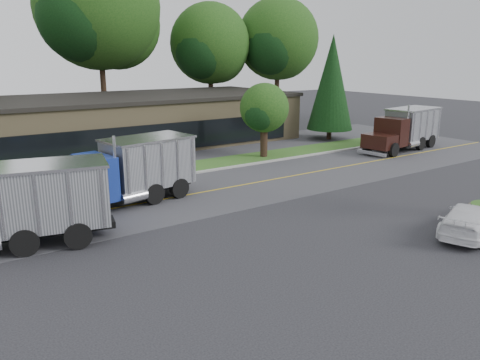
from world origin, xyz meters
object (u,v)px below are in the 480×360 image
Objects in this scene: dump_truck_red at (3,206)px; dump_truck_blue at (131,169)px; rally_car at (469,220)px; dump_truck_maroon at (405,128)px.

dump_truck_red and dump_truck_blue have the same top height.
rally_car is (16.90, -9.67, -1.13)m from dump_truck_red.
dump_truck_blue is (6.59, 3.09, -0.01)m from dump_truck_red.
dump_truck_blue is 16.44m from rally_car.
dump_truck_blue is 1.74× the size of rally_car.
dump_truck_blue is at bearing 18.99° from rally_car.
dump_truck_red is 7.28m from dump_truck_blue.
dump_truck_blue is at bearing -4.57° from dump_truck_maroon.
dump_truck_blue is 24.53m from dump_truck_maroon.
dump_truck_maroon is (24.50, 1.27, 0.00)m from dump_truck_blue.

